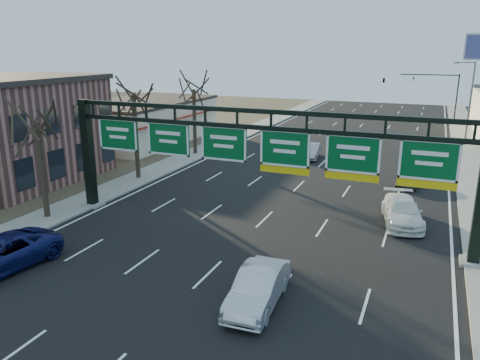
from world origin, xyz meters
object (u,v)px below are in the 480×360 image
at_px(car_blue_suv, 0,254).
at_px(car_silver_sedan, 258,288).
at_px(sign_gantry, 256,154).
at_px(car_white_wagon, 402,211).

relative_size(car_blue_suv, car_silver_sedan, 1.23).
xyz_separation_m(sign_gantry, car_silver_sedan, (3.00, -7.63, -3.85)).
distance_m(sign_gantry, car_silver_sedan, 9.06).
bearing_deg(car_white_wagon, sign_gantry, -160.65).
height_order(car_blue_suv, car_white_wagon, car_blue_suv).
bearing_deg(car_white_wagon, car_silver_sedan, -122.65).
bearing_deg(car_blue_suv, car_white_wagon, 46.96).
bearing_deg(sign_gantry, car_white_wagon, 30.47).
bearing_deg(car_blue_suv, sign_gantry, 52.53).
xyz_separation_m(sign_gantry, car_white_wagon, (7.83, 4.60, -3.87)).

